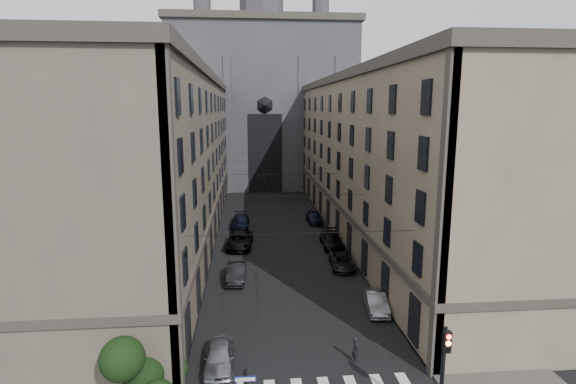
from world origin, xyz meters
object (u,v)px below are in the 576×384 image
object	(u,v)px
car_right_midnear	(342,261)
car_left_midfar	(239,240)
car_right_near	(376,302)
gothic_tower	(262,94)
car_left_midnear	(236,273)
traffic_light_right	(444,366)
car_left_near	(219,357)
car_right_far	(314,217)
pedestrian	(355,349)
car_left_far	(240,221)
car_right_midfar	(332,240)

from	to	relation	value
car_right_midnear	car_left_midfar	bearing A→B (deg)	147.75
car_left_midfar	car_right_midnear	xyz separation A→B (m)	(9.85, -7.31, -0.14)
car_right_near	car_right_midnear	world-z (taller)	car_right_near
gothic_tower	car_left_midnear	bearing A→B (deg)	-94.69
traffic_light_right	car_right_midnear	size ratio (longest dim) A/B	1.08
gothic_tower	car_left_midnear	size ratio (longest dim) A/B	12.81
car_left_near	car_left_midfar	world-z (taller)	car_left_midfar
traffic_light_right	car_right_far	xyz separation A→B (m)	(-0.12, 39.17, -2.51)
gothic_tower	car_left_near	xyz separation A→B (m)	(-5.07, -66.96, -17.07)
car_left_midnear	car_right_midnear	world-z (taller)	car_left_midnear
pedestrian	car_right_far	bearing A→B (deg)	-15.59
traffic_light_right	car_right_midnear	xyz separation A→B (m)	(0.01, 21.95, -2.62)
car_left_near	car_left_far	bearing A→B (deg)	88.17
car_left_near	pedestrian	bearing A→B (deg)	-0.37
car_right_near	car_right_midfar	world-z (taller)	car_right_midfar
car_right_midfar	car_right_midnear	bearing A→B (deg)	-90.37
traffic_light_right	car_left_midnear	world-z (taller)	traffic_light_right
gothic_tower	car_right_midfar	bearing A→B (deg)	-82.53
car_left_near	car_right_far	world-z (taller)	car_right_far
car_left_near	car_right_midfar	size ratio (longest dim) A/B	0.79
car_right_near	car_right_midfar	distance (m)	15.88
traffic_light_right	car_right_midfar	distance (m)	28.71
car_left_far	traffic_light_right	bearing A→B (deg)	-72.79
car_left_midfar	car_right_near	world-z (taller)	car_left_midfar
car_right_midnear	car_right_midfar	distance (m)	6.65
car_left_far	car_right_midfar	xyz separation A→B (m)	(10.09, -9.19, 0.00)
car_left_midfar	gothic_tower	bearing A→B (deg)	89.10
gothic_tower	car_right_midfar	world-z (taller)	gothic_tower
car_left_midnear	pedestrian	bearing A→B (deg)	-59.65
traffic_light_right	car_left_midfar	xyz separation A→B (m)	(-9.84, 29.27, -2.48)
car_left_near	car_left_midnear	distance (m)	13.57
car_left_near	car_left_midfar	size ratio (longest dim) A/B	0.73
car_left_midnear	car_right_far	bearing A→B (deg)	65.01
car_left_midfar	pedestrian	size ratio (longest dim) A/B	3.71
car_left_midnear	car_right_midnear	size ratio (longest dim) A/B	0.94
car_right_far	pedestrian	world-z (taller)	pedestrian
car_left_near	car_right_midfar	world-z (taller)	car_right_midfar
gothic_tower	car_right_far	world-z (taller)	gothic_tower
car_right_midnear	car_right_midfar	bearing A→B (deg)	92.43
car_right_near	car_right_far	world-z (taller)	car_right_far
car_right_near	car_right_midnear	distance (m)	9.24
car_right_near	traffic_light_right	bearing A→B (deg)	-86.32
traffic_light_right	car_left_far	distance (m)	39.13
car_right_midnear	car_right_midfar	world-z (taller)	car_right_midfar
gothic_tower	car_right_midnear	bearing A→B (deg)	-83.74
gothic_tower	car_right_near	world-z (taller)	gothic_tower
traffic_light_right	car_left_midnear	bearing A→B (deg)	116.96
gothic_tower	car_left_far	size ratio (longest dim) A/B	10.75
car_left_midnear	car_right_midfar	bearing A→B (deg)	43.07
car_left_near	car_right_midfar	xyz separation A→B (m)	(10.90, 22.52, 0.06)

